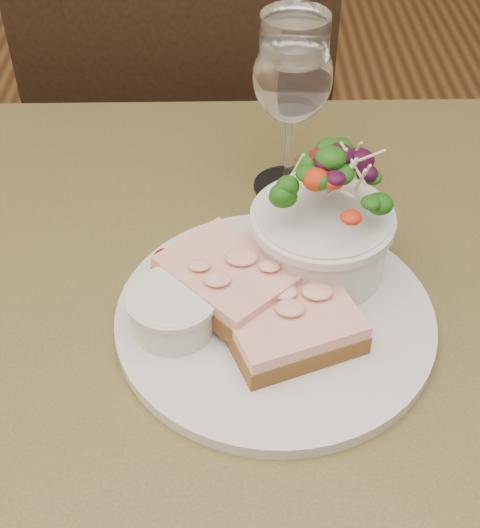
{
  "coord_description": "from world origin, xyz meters",
  "views": [
    {
      "loc": [
        -0.01,
        -0.41,
        1.21
      ],
      "look_at": [
        0.0,
        0.04,
        0.81
      ],
      "focal_mm": 50.0,
      "sensor_mm": 36.0,
      "label": 1
    }
  ],
  "objects_px": {
    "cafe_table": "(240,419)",
    "sandwich_front": "(292,326)",
    "salad_bowl": "(323,216)",
    "chair_far": "(195,242)",
    "ramekin": "(173,310)",
    "dinner_plate": "(275,318)",
    "sandwich_back": "(227,279)",
    "wine_glass": "(292,82)"
  },
  "relations": [
    {
      "from": "chair_far",
      "to": "dinner_plate",
      "type": "relative_size",
      "value": 3.31
    },
    {
      "from": "salad_bowl",
      "to": "sandwich_front",
      "type": "bearing_deg",
      "value": -109.37
    },
    {
      "from": "sandwich_back",
      "to": "wine_glass",
      "type": "bearing_deg",
      "value": 117.46
    },
    {
      "from": "cafe_table",
      "to": "salad_bowl",
      "type": "relative_size",
      "value": 6.3
    },
    {
      "from": "cafe_table",
      "to": "sandwich_front",
      "type": "bearing_deg",
      "value": -3.93
    },
    {
      "from": "dinner_plate",
      "to": "sandwich_front",
      "type": "height_order",
      "value": "sandwich_front"
    },
    {
      "from": "dinner_plate",
      "to": "salad_bowl",
      "type": "xyz_separation_m",
      "value": [
        0.04,
        0.06,
        0.07
      ]
    },
    {
      "from": "cafe_table",
      "to": "ramekin",
      "type": "bearing_deg",
      "value": 167.03
    },
    {
      "from": "cafe_table",
      "to": "sandwich_back",
      "type": "xyz_separation_m",
      "value": [
        -0.01,
        0.04,
        0.14
      ]
    },
    {
      "from": "wine_glass",
      "to": "dinner_plate",
      "type": "bearing_deg",
      "value": -96.88
    },
    {
      "from": "sandwich_front",
      "to": "sandwich_back",
      "type": "height_order",
      "value": "sandwich_back"
    },
    {
      "from": "chair_far",
      "to": "ramekin",
      "type": "xyz_separation_m",
      "value": [
        0.02,
        -0.65,
        0.49
      ]
    },
    {
      "from": "sandwich_back",
      "to": "cafe_table",
      "type": "bearing_deg",
      "value": -29.89
    },
    {
      "from": "sandwich_back",
      "to": "wine_glass",
      "type": "distance_m",
      "value": 0.21
    },
    {
      "from": "chair_far",
      "to": "sandwich_back",
      "type": "xyz_separation_m",
      "value": [
        0.06,
        -0.62,
        0.49
      ]
    },
    {
      "from": "chair_far",
      "to": "sandwich_front",
      "type": "height_order",
      "value": "chair_far"
    },
    {
      "from": "sandwich_front",
      "to": "ramekin",
      "type": "distance_m",
      "value": 0.1
    },
    {
      "from": "cafe_table",
      "to": "sandwich_front",
      "type": "height_order",
      "value": "sandwich_front"
    },
    {
      "from": "sandwich_back",
      "to": "ramekin",
      "type": "xyz_separation_m",
      "value": [
        -0.04,
        -0.03,
        -0.0
      ]
    },
    {
      "from": "sandwich_back",
      "to": "ramekin",
      "type": "bearing_deg",
      "value": -97.25
    },
    {
      "from": "cafe_table",
      "to": "dinner_plate",
      "type": "bearing_deg",
      "value": 40.95
    },
    {
      "from": "chair_far",
      "to": "sandwich_front",
      "type": "bearing_deg",
      "value": 100.78
    },
    {
      "from": "ramekin",
      "to": "dinner_plate",
      "type": "bearing_deg",
      "value": 9.19
    },
    {
      "from": "cafe_table",
      "to": "dinner_plate",
      "type": "distance_m",
      "value": 0.11
    },
    {
      "from": "cafe_table",
      "to": "chair_far",
      "type": "relative_size",
      "value": 0.89
    },
    {
      "from": "cafe_table",
      "to": "ramekin",
      "type": "height_order",
      "value": "ramekin"
    },
    {
      "from": "chair_far",
      "to": "salad_bowl",
      "type": "relative_size",
      "value": 7.09
    },
    {
      "from": "wine_glass",
      "to": "sandwich_back",
      "type": "bearing_deg",
      "value": -109.87
    },
    {
      "from": "chair_far",
      "to": "wine_glass",
      "type": "bearing_deg",
      "value": 106.92
    },
    {
      "from": "cafe_table",
      "to": "chair_far",
      "type": "xyz_separation_m",
      "value": [
        -0.07,
        0.67,
        -0.36
      ]
    },
    {
      "from": "sandwich_front",
      "to": "chair_far",
      "type": "bearing_deg",
      "value": 79.01
    },
    {
      "from": "ramekin",
      "to": "salad_bowl",
      "type": "bearing_deg",
      "value": 29.12
    },
    {
      "from": "chair_far",
      "to": "wine_glass",
      "type": "distance_m",
      "value": 0.74
    },
    {
      "from": "dinner_plate",
      "to": "wine_glass",
      "type": "xyz_separation_m",
      "value": [
        0.02,
        0.19,
        0.12
      ]
    },
    {
      "from": "ramekin",
      "to": "chair_far",
      "type": "bearing_deg",
      "value": 91.66
    },
    {
      "from": "chair_far",
      "to": "salad_bowl",
      "type": "height_order",
      "value": "chair_far"
    },
    {
      "from": "sandwich_front",
      "to": "ramekin",
      "type": "xyz_separation_m",
      "value": [
        -0.1,
        0.02,
        0.0
      ]
    },
    {
      "from": "cafe_table",
      "to": "dinner_plate",
      "type": "height_order",
      "value": "dinner_plate"
    },
    {
      "from": "dinner_plate",
      "to": "ramekin",
      "type": "bearing_deg",
      "value": -170.81
    },
    {
      "from": "ramekin",
      "to": "salad_bowl",
      "type": "height_order",
      "value": "salad_bowl"
    },
    {
      "from": "dinner_plate",
      "to": "salad_bowl",
      "type": "height_order",
      "value": "salad_bowl"
    },
    {
      "from": "wine_glass",
      "to": "cafe_table",
      "type": "bearing_deg",
      "value": -103.69
    }
  ]
}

